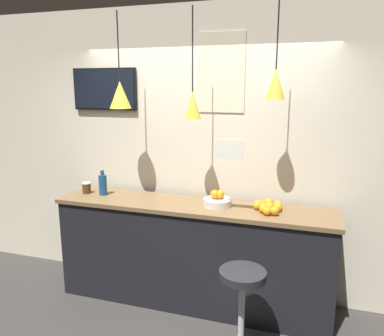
# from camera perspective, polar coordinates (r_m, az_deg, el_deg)

# --- Properties ---
(ground_plane) EXTENTS (14.00, 14.00, 0.00)m
(ground_plane) POSITION_cam_1_polar(r_m,az_deg,el_deg) (3.58, -2.90, -24.03)
(ground_plane) COLOR #33302D
(back_wall) EXTENTS (8.00, 0.06, 2.90)m
(back_wall) POSITION_cam_1_polar(r_m,az_deg,el_deg) (3.82, 1.74, 2.22)
(back_wall) COLOR beige
(back_wall) RESTS_ON ground_plane
(service_counter) EXTENTS (2.68, 0.54, 1.03)m
(service_counter) POSITION_cam_1_polar(r_m,az_deg,el_deg) (3.75, -0.00, -12.97)
(service_counter) COLOR black
(service_counter) RESTS_ON ground_plane
(bar_stool) EXTENTS (0.37, 0.37, 0.74)m
(bar_stool) POSITION_cam_1_polar(r_m,az_deg,el_deg) (3.10, 7.61, -18.98)
(bar_stool) COLOR #B7B7BC
(bar_stool) RESTS_ON ground_plane
(fruit_bowl) EXTENTS (0.26, 0.26, 0.15)m
(fruit_bowl) POSITION_cam_1_polar(r_m,az_deg,el_deg) (3.51, 3.90, -4.97)
(fruit_bowl) COLOR beige
(fruit_bowl) RESTS_ON service_counter
(orange_pile) EXTENTS (0.26, 0.32, 0.09)m
(orange_pile) POSITION_cam_1_polar(r_m,az_deg,el_deg) (3.44, 11.52, -5.77)
(orange_pile) COLOR orange
(orange_pile) RESTS_ON service_counter
(juice_bottle) EXTENTS (0.08, 0.08, 0.26)m
(juice_bottle) POSITION_cam_1_polar(r_m,az_deg,el_deg) (3.94, -13.43, -2.45)
(juice_bottle) COLOR navy
(juice_bottle) RESTS_ON service_counter
(spread_jar) EXTENTS (0.09, 0.09, 0.11)m
(spread_jar) POSITION_cam_1_polar(r_m,az_deg,el_deg) (4.05, -15.76, -2.94)
(spread_jar) COLOR #562D19
(spread_jar) RESTS_ON service_counter
(pendant_lamp_left) EXTENTS (0.21, 0.21, 0.89)m
(pendant_lamp_left) POSITION_cam_1_polar(r_m,az_deg,el_deg) (3.70, -10.90, 10.94)
(pendant_lamp_left) COLOR black
(pendant_lamp_middle) EXTENTS (0.16, 0.16, 0.97)m
(pendant_lamp_middle) POSITION_cam_1_polar(r_m,az_deg,el_deg) (3.41, 0.08, 9.62)
(pendant_lamp_middle) COLOR black
(pendant_lamp_right) EXTENTS (0.17, 0.17, 0.79)m
(pendant_lamp_right) POSITION_cam_1_polar(r_m,az_deg,el_deg) (3.26, 12.60, 12.34)
(pendant_lamp_right) COLOR black
(mounted_tv) EXTENTS (0.73, 0.04, 0.43)m
(mounted_tv) POSITION_cam_1_polar(r_m,az_deg,el_deg) (4.14, -13.18, 11.62)
(mounted_tv) COLOR black
(hanging_menu_board) EXTENTS (0.24, 0.01, 0.17)m
(hanging_menu_board) POSITION_cam_1_polar(r_m,az_deg,el_deg) (3.15, 5.65, 2.85)
(hanging_menu_board) COLOR white
(wall_poster) EXTENTS (0.46, 0.01, 0.75)m
(wall_poster) POSITION_cam_1_polar(r_m,az_deg,el_deg) (3.68, 4.48, 14.27)
(wall_poster) COLOR beige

